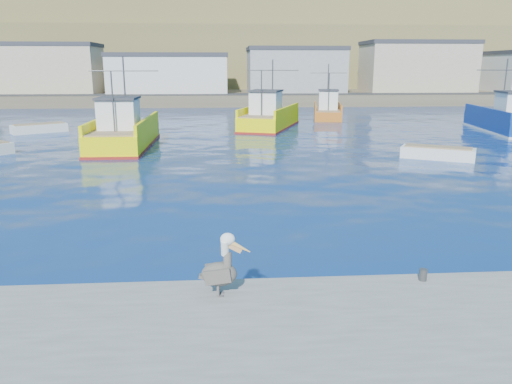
% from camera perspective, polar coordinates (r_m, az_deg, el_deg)
% --- Properties ---
extents(ground, '(260.00, 260.00, 0.00)m').
position_cam_1_polar(ground, '(15.94, 3.55, -6.97)').
color(ground, '#071A58').
rests_on(ground, ground).
extents(dock_bollards, '(36.20, 0.20, 0.30)m').
position_cam_1_polar(dock_bollards, '(12.69, 8.34, -9.64)').
color(dock_bollards, '#4C4C4C').
rests_on(dock_bollards, dock).
extents(far_shore, '(200.00, 81.00, 24.00)m').
position_cam_1_polar(far_shore, '(123.99, -3.18, 15.68)').
color(far_shore, brown).
rests_on(far_shore, ground).
extents(trawler_yellow_a, '(5.05, 11.05, 6.48)m').
position_cam_1_polar(trawler_yellow_a, '(37.75, -14.86, 6.55)').
color(trawler_yellow_a, '#FFF100').
rests_on(trawler_yellow_a, ground).
extents(trawler_yellow_b, '(6.99, 11.23, 6.43)m').
position_cam_1_polar(trawler_yellow_b, '(47.90, 1.50, 8.52)').
color(trawler_yellow_b, '#FFF100').
rests_on(trawler_yellow_b, ground).
extents(trawler_blue, '(5.36, 11.34, 6.47)m').
position_cam_1_polar(trawler_blue, '(50.56, 26.76, 7.34)').
color(trawler_blue, navy).
rests_on(trawler_blue, ground).
extents(boat_orange, '(4.21, 8.07, 6.00)m').
position_cam_1_polar(boat_orange, '(57.04, 8.17, 9.29)').
color(boat_orange, '#C3651B').
rests_on(boat_orange, ground).
extents(skiff_mid, '(4.65, 3.50, 0.97)m').
position_cam_1_polar(skiff_mid, '(33.89, 20.05, 4.11)').
color(skiff_mid, silver).
rests_on(skiff_mid, ground).
extents(skiff_far, '(2.74, 3.76, 0.78)m').
position_cam_1_polar(skiff_far, '(63.82, 25.56, 7.89)').
color(skiff_far, silver).
rests_on(skiff_far, ground).
extents(skiff_extra, '(4.73, 3.82, 1.00)m').
position_cam_1_polar(skiff_extra, '(48.59, -23.52, 6.62)').
color(skiff_extra, silver).
rests_on(skiff_extra, ground).
extents(pelican, '(1.25, 0.55, 1.54)m').
position_cam_1_polar(pelican, '(11.79, -4.03, -8.76)').
color(pelican, '#595451').
rests_on(pelican, dock).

